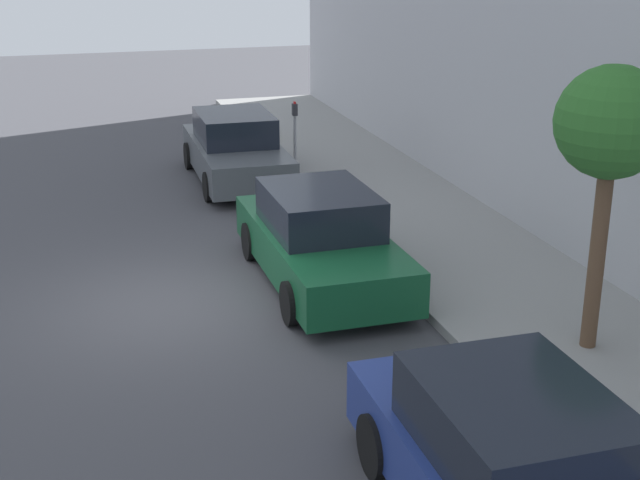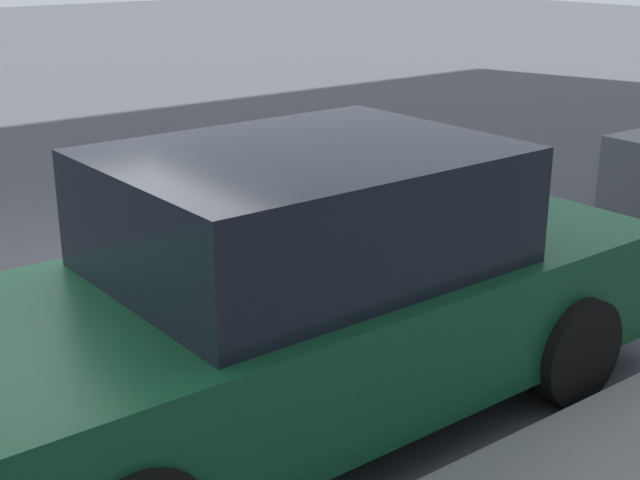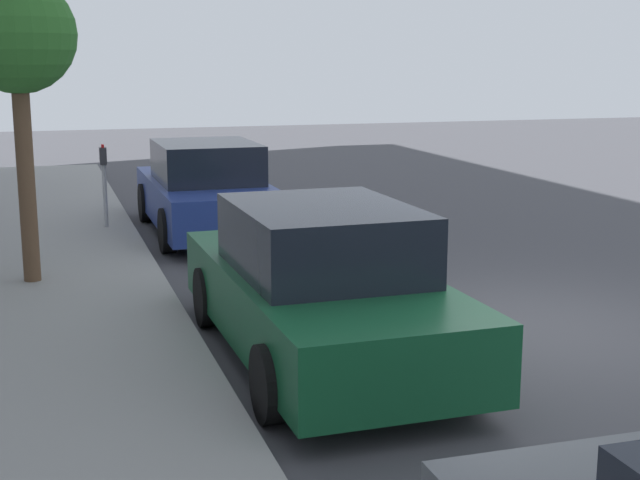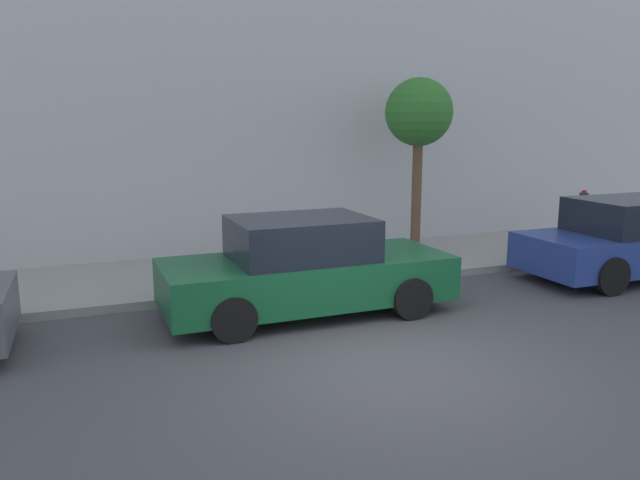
% 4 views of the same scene
% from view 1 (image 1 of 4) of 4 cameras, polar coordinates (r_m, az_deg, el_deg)
% --- Properties ---
extents(ground_plane, '(60.00, 60.00, 0.00)m').
position_cam_1_polar(ground_plane, '(13.81, -9.40, -4.09)').
color(ground_plane, '#424247').
extents(sidewalk, '(3.20, 32.00, 0.15)m').
position_cam_1_polar(sidewalk, '(15.15, 10.05, -1.66)').
color(sidewalk, gray).
rests_on(sidewalk, ground_plane).
extents(parked_sedan_nearest, '(1.92, 4.50, 1.54)m').
position_cam_1_polar(parked_sedan_nearest, '(8.58, 12.43, -14.44)').
color(parked_sedan_nearest, navy).
rests_on(parked_sedan_nearest, ground_plane).
extents(parked_sedan_second, '(1.92, 4.52, 1.54)m').
position_cam_1_polar(parked_sedan_second, '(14.20, 0.04, 0.00)').
color(parked_sedan_second, '#14512D').
rests_on(parked_sedan_second, ground_plane).
extents(parked_sedan_third, '(1.92, 4.52, 1.54)m').
position_cam_1_polar(parked_sedan_third, '(20.19, -5.41, 5.79)').
color(parked_sedan_third, '#4C5156').
rests_on(parked_sedan_third, ground_plane).
extents(parking_meter_far, '(0.11, 0.15, 1.41)m').
position_cam_1_polar(parking_meter_far, '(21.36, -1.62, 7.42)').
color(parking_meter_far, '#ADADB2').
rests_on(parking_meter_far, sidewalk).
extents(street_tree, '(1.42, 1.42, 3.74)m').
position_cam_1_polar(street_tree, '(11.60, 18.14, 6.86)').
color(street_tree, brown).
rests_on(street_tree, sidewalk).
extents(fire_hydrant, '(0.20, 0.20, 0.69)m').
position_cam_1_polar(fire_hydrant, '(23.75, -3.36, 7.32)').
color(fire_hydrant, gold).
rests_on(fire_hydrant, sidewalk).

